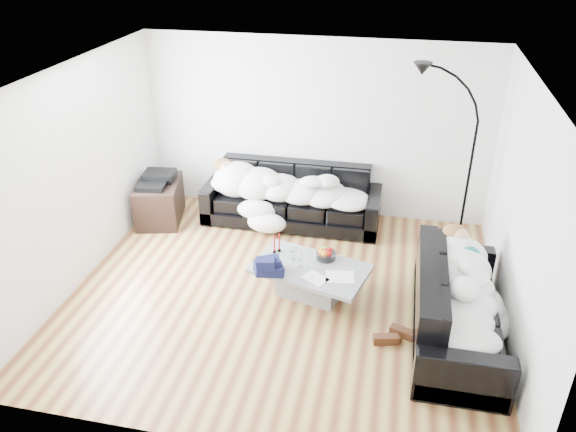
% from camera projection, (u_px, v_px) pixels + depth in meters
% --- Properties ---
extents(ground, '(5.00, 5.00, 0.00)m').
position_uv_depth(ground, '(283.00, 293.00, 6.76)').
color(ground, brown).
rests_on(ground, ground).
extents(wall_back, '(5.00, 0.02, 2.60)m').
position_uv_depth(wall_back, '(316.00, 129.00, 8.09)').
color(wall_back, silver).
rests_on(wall_back, ground).
extents(wall_left, '(0.02, 4.50, 2.60)m').
position_uv_depth(wall_left, '(75.00, 177.00, 6.60)').
color(wall_left, silver).
rests_on(wall_left, ground).
extents(wall_right, '(0.02, 4.50, 2.60)m').
position_uv_depth(wall_right, '(523.00, 219.00, 5.69)').
color(wall_right, silver).
rests_on(wall_right, ground).
extents(ceiling, '(5.00, 5.00, 0.00)m').
position_uv_depth(ceiling, '(282.00, 79.00, 5.53)').
color(ceiling, white).
rests_on(ceiling, ground).
extents(sofa_back, '(2.55, 0.88, 0.83)m').
position_uv_depth(sofa_back, '(292.00, 196.00, 8.15)').
color(sofa_back, black).
rests_on(sofa_back, ground).
extents(sofa_right, '(0.90, 2.10, 0.85)m').
position_uv_depth(sofa_right, '(459.00, 304.00, 5.88)').
color(sofa_right, black).
rests_on(sofa_right, ground).
extents(sleeper_back, '(2.16, 0.75, 0.43)m').
position_uv_depth(sleeper_back, '(291.00, 184.00, 8.01)').
color(sleeper_back, white).
rests_on(sleeper_back, sofa_back).
extents(sleeper_right, '(0.76, 1.80, 0.44)m').
position_uv_depth(sleeper_right, '(462.00, 287.00, 5.78)').
color(sleeper_right, white).
rests_on(sleeper_right, sofa_right).
extents(teal_cushion, '(0.42, 0.38, 0.20)m').
position_uv_depth(teal_cushion, '(454.00, 248.00, 6.32)').
color(teal_cushion, '#0F6D5F').
rests_on(teal_cushion, sofa_right).
extents(coffee_table, '(1.48, 1.08, 0.39)m').
position_uv_depth(coffee_table, '(310.00, 280.00, 6.66)').
color(coffee_table, '#939699').
rests_on(coffee_table, ground).
extents(fruit_bowl, '(0.28, 0.28, 0.14)m').
position_uv_depth(fruit_bowl, '(326.00, 253.00, 6.70)').
color(fruit_bowl, white).
rests_on(fruit_bowl, coffee_table).
extents(wine_glass_a, '(0.09, 0.09, 0.18)m').
position_uv_depth(wine_glass_a, '(294.00, 253.00, 6.66)').
color(wine_glass_a, white).
rests_on(wine_glass_a, coffee_table).
extents(wine_glass_b, '(0.07, 0.07, 0.15)m').
position_uv_depth(wine_glass_b, '(277.00, 258.00, 6.60)').
color(wine_glass_b, white).
rests_on(wine_glass_b, coffee_table).
extents(wine_glass_c, '(0.09, 0.09, 0.17)m').
position_uv_depth(wine_glass_c, '(301.00, 261.00, 6.53)').
color(wine_glass_c, white).
rests_on(wine_glass_c, coffee_table).
extents(candle_left, '(0.05, 0.05, 0.24)m').
position_uv_depth(candle_left, '(274.00, 244.00, 6.79)').
color(candle_left, maroon).
rests_on(candle_left, coffee_table).
extents(candle_right, '(0.06, 0.06, 0.24)m').
position_uv_depth(candle_right, '(279.00, 243.00, 6.82)').
color(candle_right, maroon).
rests_on(candle_right, coffee_table).
extents(newspaper_a, '(0.36, 0.30, 0.01)m').
position_uv_depth(newspaper_a, '(340.00, 277.00, 6.38)').
color(newspaper_a, silver).
rests_on(newspaper_a, coffee_table).
extents(newspaper_b, '(0.35, 0.33, 0.01)m').
position_uv_depth(newspaper_b, '(315.00, 278.00, 6.36)').
color(newspaper_b, silver).
rests_on(newspaper_b, coffee_table).
extents(navy_jacket, '(0.38, 0.32, 0.17)m').
position_uv_depth(navy_jacket, '(264.00, 261.00, 6.37)').
color(navy_jacket, black).
rests_on(navy_jacket, coffee_table).
extents(shoes, '(0.47, 0.35, 0.10)m').
position_uv_depth(shoes, '(394.00, 336.00, 6.00)').
color(shoes, '#472311').
rests_on(shoes, ground).
extents(av_cabinet, '(0.79, 0.99, 0.60)m').
position_uv_depth(av_cabinet, '(159.00, 201.00, 8.27)').
color(av_cabinet, black).
rests_on(av_cabinet, ground).
extents(stereo, '(0.48, 0.39, 0.13)m').
position_uv_depth(stereo, '(157.00, 179.00, 8.09)').
color(stereo, black).
rests_on(stereo, av_cabinet).
extents(floor_lamp, '(0.81, 0.37, 2.16)m').
position_uv_depth(floor_lamp, '(469.00, 172.00, 7.28)').
color(floor_lamp, black).
rests_on(floor_lamp, ground).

